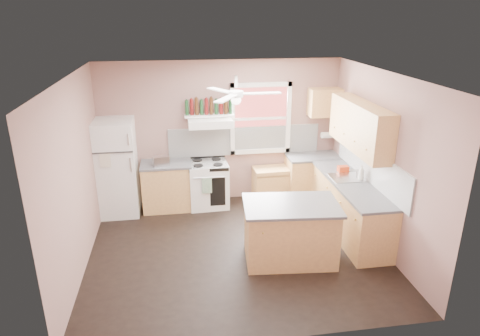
{
  "coord_description": "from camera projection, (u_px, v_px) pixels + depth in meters",
  "views": [
    {
      "loc": [
        -0.84,
        -5.78,
        3.54
      ],
      "look_at": [
        0.1,
        0.3,
        1.25
      ],
      "focal_mm": 32.0,
      "sensor_mm": 36.0,
      "label": 1
    }
  ],
  "objects": [
    {
      "name": "island_top",
      "position": [
        291.0,
        205.0,
        6.17
      ],
      "size": [
        1.45,
        1.02,
        0.04
      ],
      "primitive_type": "cube",
      "rotation": [
        0.0,
        0.0,
        -0.09
      ],
      "color": "#4D4D50",
      "rests_on": "island"
    },
    {
      "name": "floor",
      "position": [
        237.0,
        249.0,
        6.71
      ],
      "size": [
        4.5,
        4.5,
        0.0
      ],
      "primitive_type": "plane",
      "color": "black",
      "rests_on": "ground"
    },
    {
      "name": "paper_towel",
      "position": [
        328.0,
        135.0,
        8.29
      ],
      "size": [
        0.26,
        0.12,
        0.12
      ],
      "primitive_type": "cylinder",
      "rotation": [
        0.0,
        1.57,
        0.0
      ],
      "color": "white",
      "rests_on": "wall_back"
    },
    {
      "name": "faucet",
      "position": [
        356.0,
        173.0,
        7.13
      ],
      "size": [
        0.03,
        0.03,
        0.14
      ],
      "primitive_type": "cylinder",
      "color": "silver",
      "rests_on": "sink"
    },
    {
      "name": "window_view",
      "position": [
        260.0,
        118.0,
        8.1
      ],
      "size": [
        1.0,
        0.02,
        1.2
      ],
      "primitive_type": "cube",
      "color": "maroon",
      "rests_on": "wall_back"
    },
    {
      "name": "island",
      "position": [
        290.0,
        233.0,
        6.33
      ],
      "size": [
        1.37,
        0.94,
        0.86
      ],
      "primitive_type": "cube",
      "rotation": [
        0.0,
        0.0,
        -0.09
      ],
      "color": "#B5844B",
      "rests_on": "floor"
    },
    {
      "name": "ceiling",
      "position": [
        236.0,
        75.0,
        5.77
      ],
      "size": [
        4.5,
        4.5,
        0.0
      ],
      "primitive_type": "plane",
      "color": "white",
      "rests_on": "ground"
    },
    {
      "name": "red_caddy",
      "position": [
        343.0,
        169.0,
        7.39
      ],
      "size": [
        0.18,
        0.12,
        0.1
      ],
      "primitive_type": "cube",
      "rotation": [
        0.0,
        0.0,
        0.03
      ],
      "color": "red",
      "rests_on": "counter_right"
    },
    {
      "name": "base_cabinet_left",
      "position": [
        167.0,
        187.0,
        7.98
      ],
      "size": [
        0.9,
        0.6,
        0.86
      ],
      "primitive_type": "cube",
      "color": "#B5844B",
      "rests_on": "floor"
    },
    {
      "name": "backsplash_back",
      "position": [
        245.0,
        141.0,
        8.2
      ],
      "size": [
        2.9,
        0.03,
        0.55
      ],
      "primitive_type": "cube",
      "color": "white",
      "rests_on": "wall_back"
    },
    {
      "name": "refrigerator",
      "position": [
        116.0,
        168.0,
        7.65
      ],
      "size": [
        0.74,
        0.72,
        1.75
      ],
      "primitive_type": "cube",
      "rotation": [
        0.0,
        0.0,
        0.0
      ],
      "color": "white",
      "rests_on": "floor"
    },
    {
      "name": "sink",
      "position": [
        347.0,
        178.0,
        7.14
      ],
      "size": [
        0.55,
        0.45,
        0.03
      ],
      "primitive_type": "cube",
      "color": "silver",
      "rests_on": "counter_right"
    },
    {
      "name": "wall_back",
      "position": [
        221.0,
        132.0,
        8.12
      ],
      "size": [
        4.5,
        0.05,
        2.7
      ],
      "primitive_type": "cube",
      "color": "#8C665D",
      "rests_on": "ground"
    },
    {
      "name": "toaster",
      "position": [
        161.0,
        161.0,
        7.66
      ],
      "size": [
        0.31,
        0.21,
        0.18
      ],
      "primitive_type": "cube",
      "rotation": [
        0.0,
        0.0,
        0.21
      ],
      "color": "silver",
      "rests_on": "counter_left"
    },
    {
      "name": "wall_right",
      "position": [
        383.0,
        161.0,
        6.56
      ],
      "size": [
        0.05,
        4.0,
        2.7
      ],
      "primitive_type": "cube",
      "color": "#8C665D",
      "rests_on": "ground"
    },
    {
      "name": "base_cabinet_right",
      "position": [
        350.0,
        208.0,
        7.12
      ],
      "size": [
        0.6,
        2.2,
        0.86
      ],
      "primitive_type": "cube",
      "color": "#B5844B",
      "rests_on": "floor"
    },
    {
      "name": "base_cabinet_corner",
      "position": [
        312.0,
        178.0,
        8.38
      ],
      "size": [
        1.0,
        0.6,
        0.86
      ],
      "primitive_type": "cube",
      "color": "#B5844B",
      "rests_on": "floor"
    },
    {
      "name": "upper_cabinet_corner",
      "position": [
        325.0,
        102.0,
        8.02
      ],
      "size": [
        0.6,
        0.33,
        0.52
      ],
      "primitive_type": "cube",
      "color": "#B5844B",
      "rests_on": "wall_back"
    },
    {
      "name": "ceiling_fan_hub",
      "position": [
        236.0,
        94.0,
        5.86
      ],
      "size": [
        0.2,
        0.2,
        0.08
      ],
      "primitive_type": "cylinder",
      "color": "white",
      "rests_on": "ceiling"
    },
    {
      "name": "counter_right",
      "position": [
        352.0,
        183.0,
        6.96
      ],
      "size": [
        0.62,
        2.22,
        0.04
      ],
      "primitive_type": "cube",
      "color": "#4D4D50",
      "rests_on": "base_cabinet_right"
    },
    {
      "name": "wine_bottles",
      "position": [
        209.0,
        107.0,
        7.75
      ],
      "size": [
        0.86,
        0.06,
        0.31
      ],
      "color": "#143819",
      "rests_on": "bottle_shelf"
    },
    {
      "name": "counter_left",
      "position": [
        166.0,
        164.0,
        7.83
      ],
      "size": [
        0.92,
        0.62,
        0.04
      ],
      "primitive_type": "cube",
      "color": "#4D4D50",
      "rests_on": "base_cabinet_left"
    },
    {
      "name": "stove",
      "position": [
        208.0,
        184.0,
        8.09
      ],
      "size": [
        0.74,
        0.67,
        0.86
      ],
      "primitive_type": "cube",
      "rotation": [
        0.0,
        0.0,
        0.04
      ],
      "color": "white",
      "rests_on": "floor"
    },
    {
      "name": "backsplash_right",
      "position": [
        371.0,
        165.0,
        6.9
      ],
      "size": [
        0.03,
        2.6,
        0.55
      ],
      "primitive_type": "cube",
      "color": "white",
      "rests_on": "wall_right"
    },
    {
      "name": "range_hood",
      "position": [
        210.0,
        122.0,
        7.73
      ],
      "size": [
        0.78,
        0.5,
        0.14
      ],
      "primitive_type": "cube",
      "color": "white",
      "rests_on": "wall_back"
    },
    {
      "name": "window_frame",
      "position": [
        261.0,
        119.0,
        8.07
      ],
      "size": [
        1.16,
        0.07,
        1.36
      ],
      "primitive_type": "cube",
      "color": "white",
      "rests_on": "wall_back"
    },
    {
      "name": "wall_left",
      "position": [
        74.0,
        178.0,
        5.91
      ],
      "size": [
        0.05,
        4.0,
        2.7
      ],
      "primitive_type": "cube",
      "color": "#8C665D",
      "rests_on": "ground"
    },
    {
      "name": "counter_corner",
      "position": [
        314.0,
        156.0,
        8.23
      ],
      "size": [
        1.02,
        0.62,
        0.04
      ],
      "primitive_type": "cube",
      "color": "#4D4D50",
      "rests_on": "base_cabinet_corner"
    },
    {
      "name": "soap_bottle",
      "position": [
        361.0,
        173.0,
        7.0
      ],
      "size": [
        0.13,
        0.13,
        0.25
      ],
      "primitive_type": "imported",
      "rotation": [
        0.0,
        0.0,
        5.21
      ],
      "color": "silver",
      "rests_on": "counter_right"
    },
    {
      "name": "upper_cabinet_right",
      "position": [
        360.0,
        126.0,
        6.85
      ],
      "size": [
        0.33,
        1.8,
        0.76
      ],
      "primitive_type": "cube",
      "color": "#B5844B",
      "rests_on": "wall_right"
    },
    {
      "name": "cart",
      "position": [
        271.0,
        184.0,
        8.35
      ],
      "size": [
        0.68,
        0.47,
        0.67
      ],
      "primitive_type": "cube",
      "rotation": [
        0.0,
        0.0,
        0.04
      ],
      "color": "#B5844B",
      "rests_on": "floor"
    },
    {
      "name": "bottle_shelf",
      "position": [
        209.0,
        115.0,
        7.81
      ],
      "size": [
        0.9,
        0.26,
        0.03
      ],
      "primitive_type": "cube",
      "color": "white",
      "rests_on": "range_hood"
    }
  ]
}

